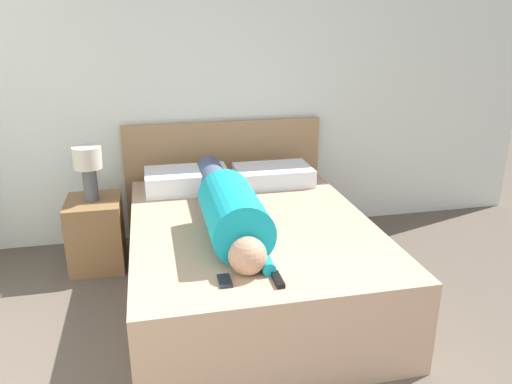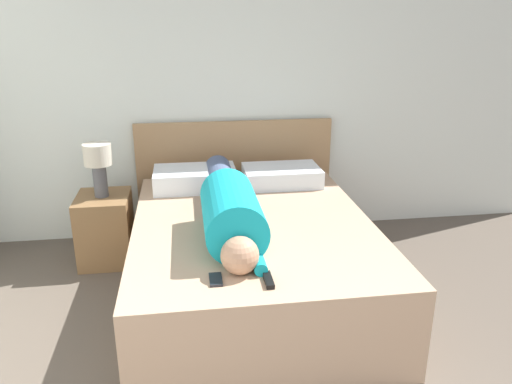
{
  "view_description": "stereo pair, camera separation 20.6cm",
  "coord_description": "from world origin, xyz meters",
  "px_view_note": "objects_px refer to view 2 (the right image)",
  "views": [
    {
      "loc": [
        -0.62,
        -0.11,
        1.79
      ],
      "look_at": [
        -0.01,
        2.65,
        0.79
      ],
      "focal_mm": 35.0,
      "sensor_mm": 36.0,
      "label": 1
    },
    {
      "loc": [
        -0.42,
        -0.15,
        1.79
      ],
      "look_at": [
        -0.01,
        2.65,
        0.79
      ],
      "focal_mm": 35.0,
      "sensor_mm": 36.0,
      "label": 2
    }
  ],
  "objects_px": {
    "pillow_second": "(282,176)",
    "cell_phone": "(216,280)",
    "bed": "(253,259)",
    "table_lamp": "(98,162)",
    "pillow_near_headboard": "(195,178)",
    "tv_remote": "(268,280)",
    "nightstand": "(106,228)",
    "person_lying": "(229,206)"
  },
  "relations": [
    {
      "from": "cell_phone",
      "to": "person_lying",
      "type": "bearing_deg",
      "value": 78.66
    },
    {
      "from": "pillow_near_headboard",
      "to": "cell_phone",
      "type": "bearing_deg",
      "value": -87.69
    },
    {
      "from": "nightstand",
      "to": "person_lying",
      "type": "bearing_deg",
      "value": -40.97
    },
    {
      "from": "table_lamp",
      "to": "cell_phone",
      "type": "xyz_separation_m",
      "value": [
        0.75,
        -1.41,
        -0.24
      ]
    },
    {
      "from": "bed",
      "to": "person_lying",
      "type": "relative_size",
      "value": 1.19
    },
    {
      "from": "pillow_near_headboard",
      "to": "pillow_second",
      "type": "xyz_separation_m",
      "value": [
        0.67,
        0.0,
        -0.01
      ]
    },
    {
      "from": "person_lying",
      "to": "cell_phone",
      "type": "bearing_deg",
      "value": -101.34
    },
    {
      "from": "table_lamp",
      "to": "pillow_near_headboard",
      "type": "height_order",
      "value": "table_lamp"
    },
    {
      "from": "table_lamp",
      "to": "tv_remote",
      "type": "distance_m",
      "value": 1.8
    },
    {
      "from": "bed",
      "to": "cell_phone",
      "type": "xyz_separation_m",
      "value": [
        -0.29,
        -0.74,
        0.28
      ]
    },
    {
      "from": "pillow_near_headboard",
      "to": "pillow_second",
      "type": "relative_size",
      "value": 1.05
    },
    {
      "from": "table_lamp",
      "to": "pillow_near_headboard",
      "type": "distance_m",
      "value": 0.72
    },
    {
      "from": "tv_remote",
      "to": "pillow_second",
      "type": "bearing_deg",
      "value": 76.6
    },
    {
      "from": "bed",
      "to": "table_lamp",
      "type": "relative_size",
      "value": 4.94
    },
    {
      "from": "pillow_second",
      "to": "tv_remote",
      "type": "relative_size",
      "value": 3.93
    },
    {
      "from": "nightstand",
      "to": "tv_remote",
      "type": "height_order",
      "value": "tv_remote"
    },
    {
      "from": "person_lying",
      "to": "bed",
      "type": "bearing_deg",
      "value": 29.08
    },
    {
      "from": "person_lying",
      "to": "pillow_near_headboard",
      "type": "height_order",
      "value": "person_lying"
    },
    {
      "from": "person_lying",
      "to": "tv_remote",
      "type": "xyz_separation_m",
      "value": [
        0.13,
        -0.7,
        -0.13
      ]
    },
    {
      "from": "nightstand",
      "to": "pillow_near_headboard",
      "type": "height_order",
      "value": "pillow_near_headboard"
    },
    {
      "from": "pillow_near_headboard",
      "to": "tv_remote",
      "type": "height_order",
      "value": "pillow_near_headboard"
    },
    {
      "from": "table_lamp",
      "to": "cell_phone",
      "type": "distance_m",
      "value": 1.62
    },
    {
      "from": "nightstand",
      "to": "table_lamp",
      "type": "bearing_deg",
      "value": 0.0
    },
    {
      "from": "bed",
      "to": "nightstand",
      "type": "bearing_deg",
      "value": 146.9
    },
    {
      "from": "person_lying",
      "to": "tv_remote",
      "type": "height_order",
      "value": "person_lying"
    },
    {
      "from": "cell_phone",
      "to": "bed",
      "type": "bearing_deg",
      "value": 68.6
    },
    {
      "from": "table_lamp",
      "to": "nightstand",
      "type": "bearing_deg",
      "value": 0.0
    },
    {
      "from": "bed",
      "to": "pillow_second",
      "type": "relative_size",
      "value": 3.36
    },
    {
      "from": "cell_phone",
      "to": "nightstand",
      "type": "bearing_deg",
      "value": 118.03
    },
    {
      "from": "nightstand",
      "to": "person_lying",
      "type": "height_order",
      "value": "person_lying"
    },
    {
      "from": "bed",
      "to": "table_lamp",
      "type": "distance_m",
      "value": 1.35
    },
    {
      "from": "nightstand",
      "to": "pillow_near_headboard",
      "type": "distance_m",
      "value": 0.78
    },
    {
      "from": "table_lamp",
      "to": "person_lying",
      "type": "relative_size",
      "value": 0.24
    },
    {
      "from": "pillow_second",
      "to": "cell_phone",
      "type": "relative_size",
      "value": 4.53
    },
    {
      "from": "person_lying",
      "to": "cell_phone",
      "type": "relative_size",
      "value": 12.84
    },
    {
      "from": "table_lamp",
      "to": "pillow_near_headboard",
      "type": "relative_size",
      "value": 0.65
    },
    {
      "from": "table_lamp",
      "to": "person_lying",
      "type": "height_order",
      "value": "table_lamp"
    },
    {
      "from": "table_lamp",
      "to": "pillow_second",
      "type": "height_order",
      "value": "table_lamp"
    },
    {
      "from": "cell_phone",
      "to": "tv_remote",
      "type": "bearing_deg",
      "value": -11.53
    },
    {
      "from": "pillow_second",
      "to": "cell_phone",
      "type": "height_order",
      "value": "pillow_second"
    },
    {
      "from": "bed",
      "to": "table_lamp",
      "type": "xyz_separation_m",
      "value": [
        -1.04,
        0.68,
        0.52
      ]
    },
    {
      "from": "nightstand",
      "to": "table_lamp",
      "type": "xyz_separation_m",
      "value": [
        0.0,
        0.0,
        0.53
      ]
    }
  ]
}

